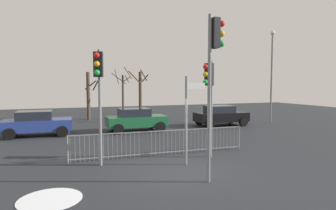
% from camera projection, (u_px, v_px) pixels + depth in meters
% --- Properties ---
extents(ground_plane, '(60.00, 60.00, 0.00)m').
position_uv_depth(ground_plane, '(184.00, 171.00, 9.93)').
color(ground_plane, '#26282D').
extents(traffic_light_rear_right, '(0.57, 0.34, 5.10)m').
position_uv_depth(traffic_light_rear_right, '(213.00, 61.00, 8.65)').
color(traffic_light_rear_right, slate).
rests_on(traffic_light_rear_right, ground).
extents(traffic_light_foreground_right, '(0.37, 0.55, 4.28)m').
position_uv_depth(traffic_light_foreground_right, '(99.00, 81.00, 10.30)').
color(traffic_light_foreground_right, slate).
rests_on(traffic_light_foreground_right, ground).
extents(traffic_light_foreground_left, '(0.53, 0.40, 3.96)m').
position_uv_depth(traffic_light_foreground_left, '(209.00, 87.00, 11.60)').
color(traffic_light_foreground_left, slate).
rests_on(traffic_light_foreground_left, ground).
extents(direction_sign_post, '(0.79, 0.09, 3.31)m').
position_uv_depth(direction_sign_post, '(188.00, 116.00, 10.65)').
color(direction_sign_post, slate).
rests_on(direction_sign_post, ground).
extents(pedestrian_guard_railing, '(7.61, 0.26, 1.07)m').
position_uv_depth(pedestrian_guard_railing, '(162.00, 142.00, 12.14)').
color(pedestrian_guard_railing, slate).
rests_on(pedestrian_guard_railing, ground).
extents(car_blue_mid, '(3.81, 1.94, 1.47)m').
position_uv_depth(car_blue_mid, '(37.00, 123.00, 16.74)').
color(car_blue_mid, navy).
rests_on(car_blue_mid, ground).
extents(car_black_near, '(3.82, 1.95, 1.47)m').
position_uv_depth(car_black_near, '(221.00, 115.00, 20.97)').
color(car_black_near, black).
rests_on(car_black_near, ground).
extents(car_green_far, '(3.83, 1.98, 1.47)m').
position_uv_depth(car_green_far, '(136.00, 119.00, 18.52)').
color(car_green_far, '#195933').
rests_on(car_green_far, ground).
extents(street_lamp, '(0.36, 0.36, 7.21)m').
position_uv_depth(street_lamp, '(272.00, 67.00, 22.49)').
color(street_lamp, slate).
rests_on(street_lamp, ground).
extents(bare_tree_left, '(1.74, 1.73, 4.29)m').
position_uv_depth(bare_tree_left, '(140.00, 94.00, 24.77)').
color(bare_tree_left, '#473828').
rests_on(bare_tree_left, ground).
extents(bare_tree_centre, '(2.11, 1.93, 4.74)m').
position_uv_depth(bare_tree_centre, '(123.00, 91.00, 29.01)').
color(bare_tree_centre, '#473828').
rests_on(bare_tree_centre, ground).
extents(bare_tree_right, '(1.20, 1.61, 4.71)m').
position_uv_depth(bare_tree_right, '(89.00, 94.00, 24.31)').
color(bare_tree_right, '#473828').
rests_on(bare_tree_right, ground).
extents(snow_patch_kerb, '(1.64, 1.64, 0.01)m').
position_uv_depth(snow_patch_kerb, '(50.00, 199.00, 7.50)').
color(snow_patch_kerb, white).
rests_on(snow_patch_kerb, ground).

